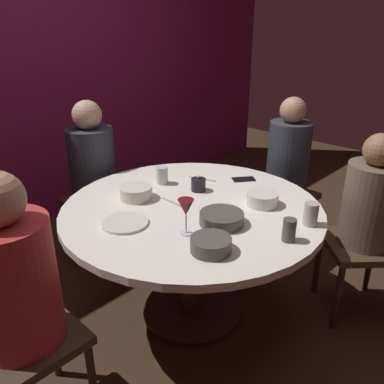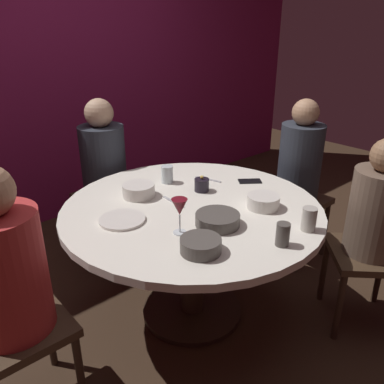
# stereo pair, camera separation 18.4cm
# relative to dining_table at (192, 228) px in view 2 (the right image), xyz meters

# --- Properties ---
(ground_plane) EXTENTS (8.00, 8.00, 0.00)m
(ground_plane) POSITION_rel_dining_table_xyz_m (0.00, 0.00, -0.58)
(ground_plane) COLOR #382619
(back_wall) EXTENTS (6.00, 0.10, 2.60)m
(back_wall) POSITION_rel_dining_table_xyz_m (0.00, 1.81, 0.72)
(back_wall) COLOR maroon
(back_wall) RESTS_ON ground
(dining_table) EXTENTS (1.41, 1.41, 0.72)m
(dining_table) POSITION_rel_dining_table_xyz_m (0.00, 0.00, 0.00)
(dining_table) COLOR silver
(dining_table) RESTS_ON ground
(seated_diner_left) EXTENTS (0.40, 0.40, 1.18)m
(seated_diner_left) POSITION_rel_dining_table_xyz_m (-0.98, 0.00, 0.15)
(seated_diner_left) COLOR #3F2D1E
(seated_diner_left) RESTS_ON ground
(seated_diner_back) EXTENTS (0.40, 0.40, 1.17)m
(seated_diner_back) POSITION_rel_dining_table_xyz_m (0.00, 0.96, 0.14)
(seated_diner_back) COLOR #3F2D1E
(seated_diner_back) RESTS_ON ground
(seated_diner_right) EXTENTS (0.40, 0.40, 1.18)m
(seated_diner_right) POSITION_rel_dining_table_xyz_m (1.00, 0.00, 0.14)
(seated_diner_right) COLOR #3F2D1E
(seated_diner_right) RESTS_ON ground
(seated_diner_front_right) EXTENTS (0.57, 0.57, 1.11)m
(seated_diner_front_right) POSITION_rel_dining_table_xyz_m (0.69, -0.69, 0.11)
(seated_diner_front_right) COLOR #3F2D1E
(seated_diner_front_right) RESTS_ON ground
(candle_holder) EXTENTS (0.09, 0.09, 0.10)m
(candle_holder) POSITION_rel_dining_table_xyz_m (0.18, 0.11, 0.18)
(candle_holder) COLOR black
(candle_holder) RESTS_ON dining_table
(wine_glass) EXTENTS (0.08, 0.08, 0.18)m
(wine_glass) POSITION_rel_dining_table_xyz_m (-0.24, -0.19, 0.27)
(wine_glass) COLOR silver
(wine_glass) RESTS_ON dining_table
(dinner_plate) EXTENTS (0.23, 0.23, 0.01)m
(dinner_plate) POSITION_rel_dining_table_xyz_m (-0.38, 0.10, 0.14)
(dinner_plate) COLOR silver
(dinner_plate) RESTS_ON dining_table
(cell_phone) EXTENTS (0.15, 0.14, 0.01)m
(cell_phone) POSITION_rel_dining_table_xyz_m (0.50, 0.02, 0.14)
(cell_phone) COLOR black
(cell_phone) RESTS_ON dining_table
(bowl_serving_large) EXTENTS (0.18, 0.18, 0.06)m
(bowl_serving_large) POSITION_rel_dining_table_xyz_m (-0.28, -0.38, 0.17)
(bowl_serving_large) COLOR #4C4742
(bowl_serving_large) RESTS_ON dining_table
(bowl_salad_center) EXTENTS (0.22, 0.22, 0.06)m
(bowl_salad_center) POSITION_rel_dining_table_xyz_m (-0.05, -0.25, 0.17)
(bowl_salad_center) COLOR #4C4742
(bowl_salad_center) RESTS_ON dining_table
(bowl_small_white) EXTENTS (0.17, 0.17, 0.07)m
(bowl_small_white) POSITION_rel_dining_table_xyz_m (0.27, -0.27, 0.17)
(bowl_small_white) COLOR silver
(bowl_small_white) RESTS_ON dining_table
(bowl_sauce_side) EXTENTS (0.18, 0.18, 0.07)m
(bowl_sauce_side) POSITION_rel_dining_table_xyz_m (-0.15, 0.29, 0.17)
(bowl_sauce_side) COLOR silver
(bowl_sauce_side) RESTS_ON dining_table
(cup_near_candle) EXTENTS (0.07, 0.07, 0.12)m
(cup_near_candle) POSITION_rel_dining_table_xyz_m (0.24, -0.57, 0.20)
(cup_near_candle) COLOR #B2ADA3
(cup_near_candle) RESTS_ON dining_table
(cup_by_left_diner) EXTENTS (0.06, 0.06, 0.11)m
(cup_by_left_diner) POSITION_rel_dining_table_xyz_m (0.03, -0.57, 0.19)
(cup_by_left_diner) COLOR #4C4742
(cup_by_left_diner) RESTS_ON dining_table
(cup_by_right_diner) EXTENTS (0.07, 0.07, 0.11)m
(cup_by_right_diner) POSITION_rel_dining_table_xyz_m (0.11, 0.35, 0.19)
(cup_by_right_diner) COLOR silver
(cup_by_right_diner) RESTS_ON dining_table
(fork_near_plate) EXTENTS (0.07, 0.18, 0.01)m
(fork_near_plate) POSITION_rel_dining_table_xyz_m (0.32, 0.22, 0.14)
(fork_near_plate) COLOR #B7B7BC
(fork_near_plate) RESTS_ON dining_table
(knife_near_plate) EXTENTS (0.02, 0.18, 0.01)m
(knife_near_plate) POSITION_rel_dining_table_xyz_m (-0.05, 0.10, 0.14)
(knife_near_plate) COLOR #B7B7BC
(knife_near_plate) RESTS_ON dining_table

